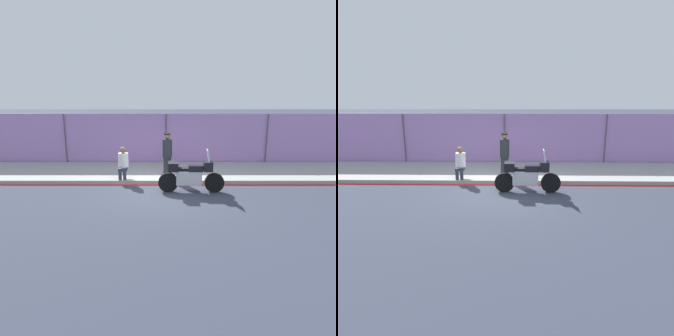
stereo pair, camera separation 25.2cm
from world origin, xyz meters
TOP-DOWN VIEW (x-y plane):
  - ground_plane at (0.00, 0.00)m, footprint 120.00×120.00m
  - sidewalk at (0.00, 2.51)m, footprint 36.57×3.34m
  - curb_paint_stripe at (0.00, 0.75)m, footprint 36.57×0.18m
  - storefront_fence at (-0.00, 4.27)m, footprint 34.74×0.17m
  - motorcycle at (0.91, -0.05)m, footprint 2.37×0.51m
  - officer_standing at (0.07, 1.77)m, footprint 0.39×0.39m
  - person_seated_on_curb at (-1.69, 1.29)m, footprint 0.40×0.66m

SIDE VIEW (x-z plane):
  - ground_plane at x=0.00m, z-range 0.00..0.00m
  - curb_paint_stripe at x=0.00m, z-range 0.00..0.01m
  - sidewalk at x=0.00m, z-range 0.00..0.16m
  - motorcycle at x=0.91m, z-range -0.15..1.41m
  - person_seated_on_curb at x=-1.69m, z-range 0.22..1.47m
  - officer_standing at x=0.07m, z-range 0.18..1.92m
  - storefront_fence at x=0.00m, z-range 0.00..2.53m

